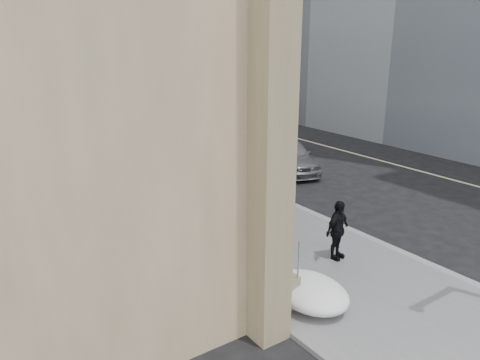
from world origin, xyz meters
The scene contains 14 objects.
ground centered at (0.00, 0.00, 0.00)m, with size 140.00×140.00×0.00m, color black.
sidewalk centered at (0.00, 10.00, 0.06)m, with size 5.00×80.00×0.12m, color #5A5A5D.
curb centered at (2.62, 10.00, 0.06)m, with size 0.24×80.00×0.12m, color slate.
lane_line centered at (10.50, 10.00, 0.01)m, with size 0.15×70.00×0.01m, color #BFB78C.
far_podium centered at (15.50, 10.00, 2.00)m, with size 2.00×80.00×4.00m, color #7A6B4F.
streetlight_mid centered at (2.74, 14.00, 4.58)m, with size 1.71×0.24×8.00m.
streetlight_far centered at (2.74, 34.00, 4.58)m, with size 1.71×0.24×8.00m.
traffic_signal centered at (2.07, 22.00, 4.00)m, with size 4.10×0.22×6.00m.
snow_bank centered at (-1.42, 8.11, 0.47)m, with size 1.70×18.10×0.76m.
mounted_horse_left centered at (-0.18, 4.94, 1.18)m, with size 1.75×2.58×2.66m.
mounted_horse_right centered at (1.75, 4.71, 1.29)m, with size 2.08×2.26×2.74m.
pedestrian centered at (0.75, -0.72, 0.96)m, with size 0.99×0.41×1.68m, color black.
car_silver centered at (5.53, 6.92, 0.74)m, with size 1.74×4.32×1.47m, color #95969B.
car_grey centered at (11.18, 20.92, 0.60)m, with size 1.68×4.14×1.20m, color #515358.
Camera 1 is at (-8.11, -8.86, 6.10)m, focal length 35.00 mm.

